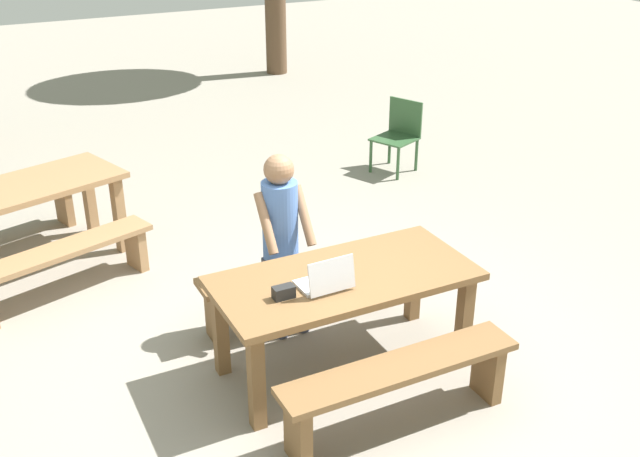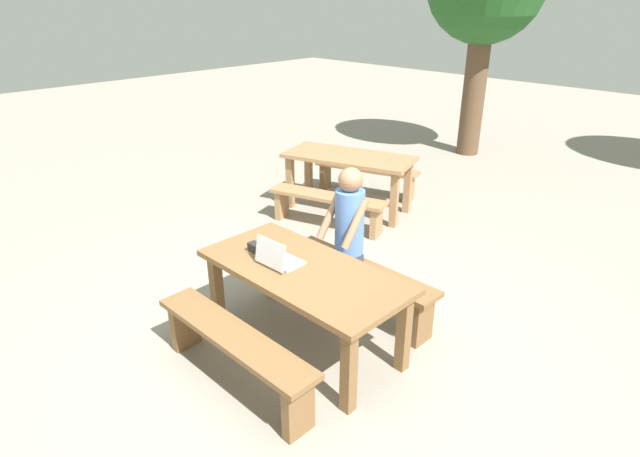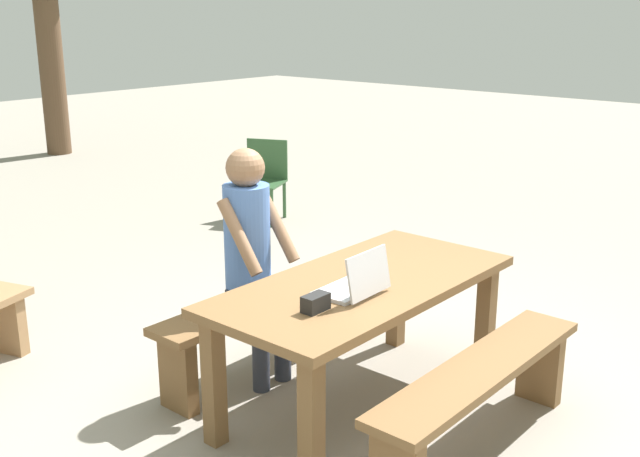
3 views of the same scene
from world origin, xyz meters
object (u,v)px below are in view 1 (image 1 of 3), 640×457
Objects in this scene: small_pouch at (284,292)px; picnic_table_mid at (21,200)px; plastic_chair at (398,134)px; picnic_table_front at (344,289)px; person_seated at (282,231)px; laptop at (326,280)px.

small_pouch is 2.92m from picnic_table_mid.
picnic_table_front is at bearing -61.22° from plastic_chair.
person_seated is (-0.15, 0.68, 0.18)m from picnic_table_front.
small_pouch reaches higher than plastic_chair.
laptop is 0.41× the size of plastic_chair.
plastic_chair is (2.42, 3.14, -0.19)m from picnic_table_front.
picnic_table_mid is (-1.28, 2.62, -0.13)m from small_pouch.
picnic_table_mid is at bearing 131.15° from person_seated.
small_pouch is (-0.49, -0.09, 0.15)m from picnic_table_front.
small_pouch reaches higher than picnic_table_mid.
picnic_table_front is 5.33× the size of laptop.
laptop reaches higher than picnic_table_front.
picnic_table_mid is (-1.57, 2.63, -0.15)m from laptop.
picnic_table_mid is at bearing 115.98° from small_pouch.
plastic_chair is (2.56, 2.46, -0.37)m from person_seated.
person_seated reaches higher than plastic_chair.
person_seated is (0.05, 0.78, 0.01)m from laptop.
picnic_table_mid is at bearing 124.87° from picnic_table_front.
picnic_table_mid is (-1.76, 2.53, 0.02)m from picnic_table_front.
laptop is at bearing -93.33° from person_seated.
person_seated reaches higher than laptop.
picnic_table_front is at bearing 10.40° from small_pouch.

